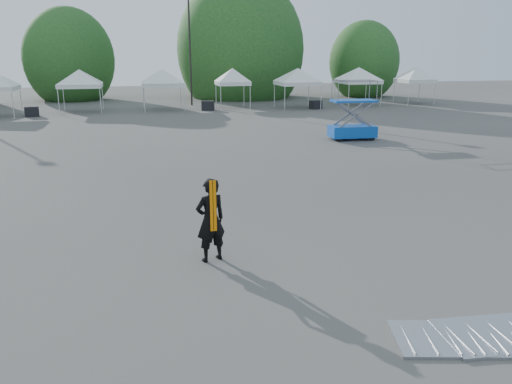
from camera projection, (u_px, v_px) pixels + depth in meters
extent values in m
plane|color=#474442|center=(214.00, 219.00, 14.44)|extent=(120.00, 120.00, 0.00)
cylinder|color=black|center=(190.00, 51.00, 43.77)|extent=(0.16, 0.16, 9.50)
cylinder|color=#382314|center=(72.00, 88.00, 49.75)|extent=(0.36, 0.36, 2.27)
ellipsoid|color=#194B1B|center=(69.00, 59.00, 48.99)|extent=(4.16, 4.16, 4.78)
cylinder|color=#382314|center=(241.00, 84.00, 52.58)|extent=(0.36, 0.36, 2.80)
ellipsoid|color=#194B1B|center=(241.00, 50.00, 51.64)|extent=(5.12, 5.12, 5.89)
cylinder|color=#382314|center=(363.00, 86.00, 53.73)|extent=(0.36, 0.36, 2.10)
ellipsoid|color=#194B1B|center=(364.00, 62.00, 53.03)|extent=(3.84, 3.84, 4.42)
cylinder|color=silver|center=(13.00, 105.00, 35.70)|extent=(0.06, 0.06, 2.00)
cylinder|color=silver|center=(21.00, 101.00, 38.42)|extent=(0.06, 0.06, 2.00)
cylinder|color=silver|center=(59.00, 102.00, 37.88)|extent=(0.06, 0.06, 2.00)
cylinder|color=silver|center=(101.00, 101.00, 38.57)|extent=(0.06, 0.06, 2.00)
cylinder|color=silver|center=(64.00, 98.00, 40.75)|extent=(0.06, 0.06, 2.00)
cylinder|color=silver|center=(103.00, 97.00, 41.44)|extent=(0.06, 0.06, 2.00)
cube|color=white|center=(80.00, 86.00, 39.37)|extent=(3.27, 3.27, 0.30)
pyramid|color=white|center=(79.00, 69.00, 39.03)|extent=(4.62, 4.62, 1.10)
cylinder|color=silver|center=(144.00, 100.00, 39.35)|extent=(0.06, 0.06, 2.00)
cylinder|color=silver|center=(184.00, 99.00, 40.06)|extent=(0.06, 0.06, 2.00)
cylinder|color=silver|center=(143.00, 96.00, 42.29)|extent=(0.06, 0.06, 2.00)
cylinder|color=silver|center=(181.00, 96.00, 43.00)|extent=(0.06, 0.06, 2.00)
cube|color=white|center=(163.00, 84.00, 40.88)|extent=(3.34, 3.34, 0.30)
pyramid|color=white|center=(162.00, 69.00, 40.54)|extent=(4.73, 4.73, 1.10)
cylinder|color=silver|center=(221.00, 98.00, 41.13)|extent=(0.06, 0.06, 2.00)
cylinder|color=silver|center=(250.00, 97.00, 41.69)|extent=(0.06, 0.06, 2.00)
cylinder|color=silver|center=(216.00, 95.00, 43.46)|extent=(0.06, 0.06, 2.00)
cylinder|color=silver|center=(244.00, 95.00, 44.02)|extent=(0.06, 0.06, 2.00)
cube|color=white|center=(233.00, 83.00, 42.28)|extent=(2.69, 2.69, 0.30)
pyramid|color=white|center=(232.00, 68.00, 41.94)|extent=(3.81, 3.81, 1.10)
cylinder|color=silver|center=(285.00, 98.00, 40.74)|extent=(0.06, 0.06, 2.00)
cylinder|color=silver|center=(321.00, 97.00, 41.45)|extent=(0.06, 0.06, 2.00)
cylinder|color=silver|center=(274.00, 95.00, 43.69)|extent=(0.06, 0.06, 2.00)
cylinder|color=silver|center=(308.00, 94.00, 44.40)|extent=(0.06, 0.06, 2.00)
cube|color=white|center=(297.00, 83.00, 42.28)|extent=(3.35, 3.35, 0.30)
pyramid|color=white|center=(298.00, 68.00, 41.94)|extent=(4.74, 4.74, 1.10)
cylinder|color=silver|center=(349.00, 96.00, 43.06)|extent=(0.06, 0.06, 2.00)
cylinder|color=silver|center=(381.00, 95.00, 43.75)|extent=(0.06, 0.06, 2.00)
cylinder|color=silver|center=(335.00, 93.00, 45.95)|extent=(0.06, 0.06, 2.00)
cylinder|color=silver|center=(366.00, 92.00, 46.65)|extent=(0.06, 0.06, 2.00)
cube|color=white|center=(358.00, 82.00, 44.56)|extent=(3.29, 3.29, 0.30)
pyramid|color=white|center=(359.00, 67.00, 44.22)|extent=(4.65, 4.65, 1.10)
cylinder|color=silver|center=(409.00, 94.00, 44.57)|extent=(0.06, 0.06, 2.00)
cylinder|color=silver|center=(435.00, 94.00, 45.17)|extent=(0.06, 0.06, 2.00)
cylinder|color=silver|center=(394.00, 92.00, 47.06)|extent=(0.06, 0.06, 2.00)
cylinder|color=silver|center=(419.00, 91.00, 47.66)|extent=(0.06, 0.06, 2.00)
cube|color=white|center=(415.00, 81.00, 45.82)|extent=(2.86, 2.86, 0.30)
pyramid|color=white|center=(416.00, 67.00, 45.48)|extent=(4.04, 4.04, 1.10)
imported|color=black|center=(211.00, 220.00, 11.32)|extent=(0.83, 0.67, 1.96)
cube|color=orange|center=(211.00, 206.00, 11.03)|extent=(0.16, 0.03, 1.18)
cube|color=#0B4295|center=(352.00, 131.00, 27.32)|extent=(2.54, 1.37, 0.62)
cube|color=#0B4295|center=(354.00, 101.00, 26.87)|extent=(2.43, 1.32, 0.10)
cylinder|color=black|center=(339.00, 138.00, 26.75)|extent=(0.38, 0.18, 0.37)
cylinder|color=black|center=(372.00, 137.00, 27.07)|extent=(0.38, 0.18, 0.37)
cylinder|color=black|center=(333.00, 135.00, 27.72)|extent=(0.38, 0.18, 0.37)
cylinder|color=black|center=(364.00, 134.00, 28.04)|extent=(0.38, 0.18, 0.37)
cube|color=#9C9EA3|center=(461.00, 339.00, 8.36)|extent=(2.44, 1.63, 0.05)
cube|color=#9C9EA3|center=(511.00, 333.00, 8.52)|extent=(2.52, 1.42, 0.06)
cube|color=black|center=(32.00, 112.00, 37.03)|extent=(1.06, 0.88, 0.75)
cube|color=black|center=(208.00, 106.00, 40.99)|extent=(1.16, 1.00, 0.77)
cube|color=black|center=(316.00, 105.00, 42.02)|extent=(1.09, 0.97, 0.70)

